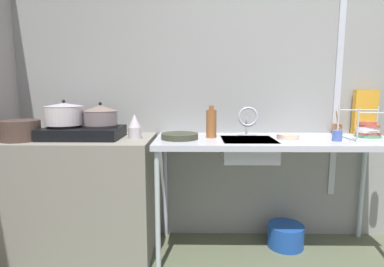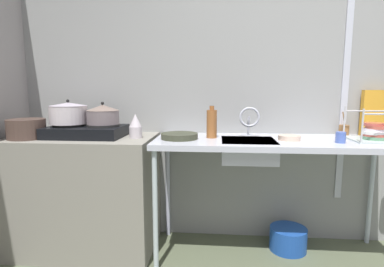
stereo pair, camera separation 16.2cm
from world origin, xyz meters
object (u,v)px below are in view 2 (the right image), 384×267
at_px(cereal_box, 374,113).
at_px(bucket_on_floor, 288,239).
at_px(sink_basin, 248,150).
at_px(utensil_jar, 344,130).
at_px(percolator, 136,126).
at_px(faucet, 249,118).
at_px(dish_rack, 374,133).
at_px(stove, 86,131).
at_px(small_bowl_on_drainboard, 289,138).
at_px(frying_pan, 179,136).
at_px(pot_on_right_burner, 103,114).
at_px(bottle_by_sink, 212,123).
at_px(pot_on_left_burner, 68,113).
at_px(pot_beside_stove, 26,129).
at_px(cup_by_rack, 341,137).

distance_m(cereal_box, bucket_on_floor, 1.20).
height_order(sink_basin, utensil_jar, utensil_jar).
xyz_separation_m(percolator, cereal_box, (1.83, 0.27, 0.09)).
distance_m(faucet, dish_rack, 0.88).
height_order(stove, faucet, faucet).
height_order(faucet, small_bowl_on_drainboard, faucet).
bearing_deg(frying_pan, pot_on_right_burner, 177.02).
xyz_separation_m(pot_on_right_burner, bottle_by_sink, (0.82, 0.04, -0.07)).
height_order(pot_on_left_burner, pot_on_right_burner, pot_on_left_burner).
xyz_separation_m(stove, utensil_jar, (2.00, 0.25, -0.00)).
bearing_deg(pot_on_left_burner, faucet, 4.58).
bearing_deg(stove, percolator, -1.91).
bearing_deg(pot_on_right_burner, faucet, 5.69).
height_order(sink_basin, faucet, faucet).
bearing_deg(pot_beside_stove, faucet, 7.76).
bearing_deg(pot_beside_stove, bottle_by_sink, 6.37).
relative_size(faucet, small_bowl_on_drainboard, 1.46).
bearing_deg(frying_pan, bucket_on_floor, 8.20).
bearing_deg(frying_pan, percolator, 176.99).
bearing_deg(cereal_box, pot_on_right_burner, -175.07).
relative_size(pot_beside_stove, utensil_jar, 1.42).
bearing_deg(percolator, dish_rack, 0.65).
height_order(pot_beside_stove, sink_basin, pot_beside_stove).
relative_size(dish_rack, bucket_on_floor, 1.12).
bearing_deg(small_bowl_on_drainboard, utensil_jar, 29.58).
xyz_separation_m(pot_beside_stove, bucket_on_floor, (1.98, 0.21, -0.89)).
distance_m(sink_basin, bucket_on_floor, 0.83).
bearing_deg(frying_pan, faucet, 15.13).
relative_size(cup_by_rack, cereal_box, 0.21).
height_order(dish_rack, cup_by_rack, dish_rack).
relative_size(bottle_by_sink, utensil_jar, 1.27).
relative_size(pot_beside_stove, faucet, 1.17).
relative_size(percolator, cup_by_rack, 2.40).
distance_m(faucet, utensil_jar, 0.78).
bearing_deg(pot_on_left_burner, frying_pan, -2.04).
relative_size(pot_on_left_burner, bucket_on_floor, 0.98).
xyz_separation_m(utensil_jar, bucket_on_floor, (-0.43, -0.16, -0.86)).
relative_size(stove, cup_by_rack, 7.47).
relative_size(pot_beside_stove, dish_rack, 0.83).
bearing_deg(utensil_jar, cereal_box, 3.04).
xyz_separation_m(percolator, faucet, (0.86, 0.12, 0.06)).
height_order(pot_on_left_burner, pot_beside_stove, pot_on_left_burner).
height_order(pot_on_left_burner, bottle_by_sink, pot_on_left_burner).
bearing_deg(cereal_box, sink_basin, -165.30).
xyz_separation_m(stove, small_bowl_on_drainboard, (1.52, -0.03, -0.03)).
bearing_deg(stove, pot_on_right_burner, -0.00).
bearing_deg(cup_by_rack, cereal_box, 43.77).
relative_size(pot_on_right_burner, pot_beside_stove, 0.91).
relative_size(cereal_box, bucket_on_floor, 1.24).
bearing_deg(cereal_box, utensil_jar, -179.13).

